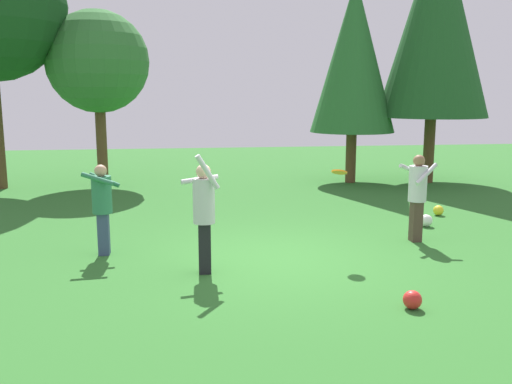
% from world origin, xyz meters
% --- Properties ---
extents(ground_plane, '(40.00, 40.00, 0.00)m').
position_xyz_m(ground_plane, '(0.00, 0.00, 0.00)').
color(ground_plane, '#2D6B28').
extents(person_thrower, '(0.60, 0.59, 1.90)m').
position_xyz_m(person_thrower, '(-1.28, -0.56, 1.03)').
color(person_thrower, black).
rests_on(person_thrower, ground_plane).
extents(person_catcher, '(0.69, 0.65, 1.66)m').
position_xyz_m(person_catcher, '(2.81, 0.79, 0.98)').
color(person_catcher, '#4C382D').
rests_on(person_catcher, ground_plane).
extents(person_bystander, '(0.61, 0.56, 1.59)m').
position_xyz_m(person_bystander, '(-2.98, 0.70, 0.94)').
color(person_bystander, '#38476B').
rests_on(person_bystander, ground_plane).
extents(frisbee, '(0.36, 0.36, 0.12)m').
position_xyz_m(frisbee, '(1.06, 0.06, 1.47)').
color(frisbee, orange).
extents(ball_red, '(0.25, 0.25, 0.25)m').
position_xyz_m(ball_red, '(1.34, -2.43, 0.12)').
color(ball_red, red).
rests_on(ball_red, ground_plane).
extents(ball_yellow, '(0.24, 0.24, 0.24)m').
position_xyz_m(ball_yellow, '(4.29, 2.87, 0.12)').
color(ball_yellow, yellow).
rests_on(ball_yellow, ground_plane).
extents(ball_white, '(0.26, 0.26, 0.26)m').
position_xyz_m(ball_white, '(3.53, 1.87, 0.13)').
color(ball_white, white).
rests_on(ball_white, ground_plane).
extents(tree_far_right, '(3.38, 3.38, 8.07)m').
position_xyz_m(tree_far_right, '(6.21, 7.57, 5.05)').
color(tree_far_right, brown).
rests_on(tree_far_right, ground_plane).
extents(tree_right, '(2.62, 2.62, 6.27)m').
position_xyz_m(tree_right, '(3.76, 7.90, 3.91)').
color(tree_right, brown).
rests_on(tree_right, ground_plane).
extents(tree_left, '(3.10, 3.10, 5.30)m').
position_xyz_m(tree_left, '(-4.03, 8.77, 3.73)').
color(tree_left, brown).
rests_on(tree_left, ground_plane).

